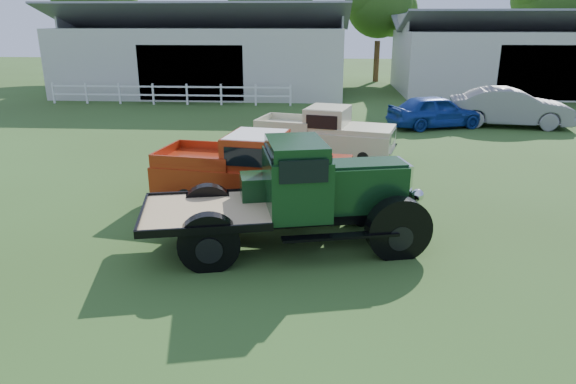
# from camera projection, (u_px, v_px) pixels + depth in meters

# --- Properties ---
(ground) EXTENTS (120.00, 120.00, 0.00)m
(ground) POSITION_uv_depth(u_px,v_px,m) (274.00, 259.00, 10.42)
(ground) COLOR #2D4319
(shed_left) EXTENTS (18.80, 10.20, 5.60)m
(shed_left) POSITION_uv_depth(u_px,v_px,m) (208.00, 49.00, 34.62)
(shed_left) COLOR #A8A8A8
(shed_left) RESTS_ON ground
(shed_right) EXTENTS (16.80, 9.20, 5.20)m
(shed_right) POSITION_uv_depth(u_px,v_px,m) (521.00, 53.00, 34.21)
(shed_right) COLOR #A8A8A8
(shed_right) RESTS_ON ground
(fence_rail) EXTENTS (14.20, 0.16, 1.20)m
(fence_rail) POSITION_uv_depth(u_px,v_px,m) (170.00, 94.00, 29.70)
(fence_rail) COLOR white
(fence_rail) RESTS_ON ground
(tree_a) EXTENTS (6.30, 6.30, 10.50)m
(tree_a) POSITION_uv_depth(u_px,v_px,m) (91.00, 13.00, 41.21)
(tree_a) COLOR #274516
(tree_a) RESTS_ON ground
(tree_b) EXTENTS (6.90, 6.90, 11.50)m
(tree_b) POSITION_uv_depth(u_px,v_px,m) (265.00, 6.00, 41.06)
(tree_b) COLOR #274516
(tree_b) RESTS_ON ground
(tree_c) EXTENTS (5.40, 5.40, 9.00)m
(tree_c) POSITION_uv_depth(u_px,v_px,m) (378.00, 23.00, 39.90)
(tree_c) COLOR #274516
(tree_c) RESTS_ON ground
(tree_d) EXTENTS (6.00, 6.00, 10.00)m
(tree_d) POSITION_uv_depth(u_px,v_px,m) (546.00, 16.00, 39.81)
(tree_d) COLOR #274516
(tree_d) RESTS_ON ground
(vintage_flatbed) EXTENTS (6.17, 3.53, 2.30)m
(vintage_flatbed) POSITION_uv_depth(u_px,v_px,m) (291.00, 194.00, 10.74)
(vintage_flatbed) COLOR #113417
(vintage_flatbed) RESTS_ON ground
(red_pickup) EXTENTS (5.45, 2.79, 1.90)m
(red_pickup) POSITION_uv_depth(u_px,v_px,m) (253.00, 169.00, 13.37)
(red_pickup) COLOR #97280F
(red_pickup) RESTS_ON ground
(white_pickup) EXTENTS (5.20, 3.04, 1.79)m
(white_pickup) POSITION_uv_depth(u_px,v_px,m) (325.00, 133.00, 17.82)
(white_pickup) COLOR #BBB793
(white_pickup) RESTS_ON ground
(misc_car_blue) EXTENTS (4.68, 3.07, 1.48)m
(misc_car_blue) POSITION_uv_depth(u_px,v_px,m) (436.00, 111.00, 23.17)
(misc_car_blue) COLOR navy
(misc_car_blue) RESTS_ON ground
(misc_car_grey) EXTENTS (5.47, 2.53, 1.74)m
(misc_car_grey) POSITION_uv_depth(u_px,v_px,m) (510.00, 107.00, 23.39)
(misc_car_grey) COLOR slate
(misc_car_grey) RESTS_ON ground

